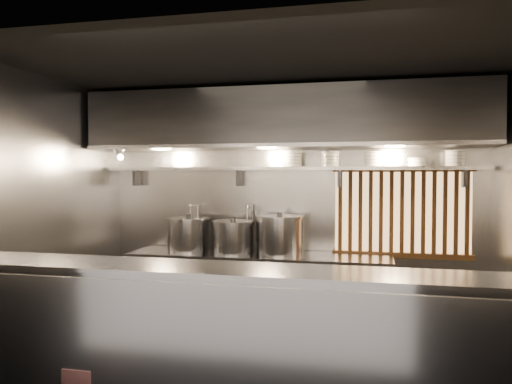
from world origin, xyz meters
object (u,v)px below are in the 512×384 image
at_px(pendant_bulb, 277,161).
at_px(stock_pot_mid, 233,237).
at_px(heat_lamp, 119,152).
at_px(stock_pot_left, 188,234).
at_px(stock_pot_right, 280,235).

height_order(pendant_bulb, stock_pot_mid, pendant_bulb).
height_order(heat_lamp, pendant_bulb, heat_lamp).
bearing_deg(pendant_bulb, stock_pot_left, -177.01).
bearing_deg(stock_pot_mid, pendant_bulb, 11.04).
xyz_separation_m(heat_lamp, stock_pot_mid, (1.30, 0.25, -0.98)).
distance_m(heat_lamp, stock_pot_left, 1.25).
bearing_deg(pendant_bulb, stock_pot_right, -47.09).
bearing_deg(pendant_bulb, heat_lamp, -169.00).
xyz_separation_m(stock_pot_mid, stock_pot_right, (0.54, 0.05, 0.03)).
bearing_deg(heat_lamp, stock_pot_mid, 10.99).
bearing_deg(stock_pot_mid, heat_lamp, -169.01).
height_order(pendant_bulb, stock_pot_right, pendant_bulb).
xyz_separation_m(heat_lamp, stock_pot_left, (0.74, 0.29, -0.97)).
relative_size(heat_lamp, stock_pot_mid, 0.64).
bearing_deg(stock_pot_left, heat_lamp, -158.26).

